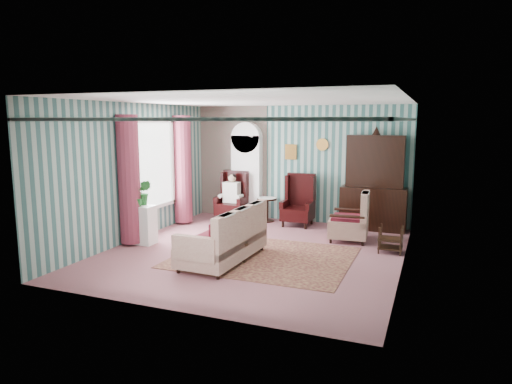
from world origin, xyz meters
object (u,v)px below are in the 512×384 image
at_px(bookcase, 247,175).
at_px(coffee_table, 220,252).
at_px(dresser_hutch, 374,180).
at_px(wingback_left, 232,196).
at_px(seated_woman, 232,197).
at_px(nest_table, 391,239).
at_px(plant_stand, 142,225).
at_px(sofa, 223,233).
at_px(wingback_right, 298,200).
at_px(round_side_table, 267,210).
at_px(floral_armchair, 349,218).

distance_m(bookcase, coffee_table, 3.93).
height_order(dresser_hutch, wingback_left, dresser_hutch).
distance_m(seated_woman, nest_table, 4.37).
distance_m(wingback_left, plant_stand, 2.87).
xyz_separation_m(wingback_left, sofa, (1.28, -3.21, -0.10)).
bearing_deg(wingback_right, wingback_left, 180.00).
height_order(plant_stand, coffee_table, plant_stand).
bearing_deg(plant_stand, wingback_left, 73.78).
xyz_separation_m(bookcase, wingback_left, (-0.25, -0.39, -0.50)).
distance_m(round_side_table, nest_table, 3.60).
height_order(plant_stand, sofa, sofa).
xyz_separation_m(sofa, floral_armchair, (1.87, 2.26, -0.03)).
distance_m(dresser_hutch, wingback_left, 3.55).
relative_size(plant_stand, coffee_table, 0.89).
relative_size(wingback_left, floral_armchair, 1.27).
bearing_deg(plant_stand, sofa, -12.43).
relative_size(sofa, coffee_table, 2.27).
height_order(round_side_table, coffee_table, round_side_table).
distance_m(dresser_hutch, round_side_table, 2.75).
height_order(nest_table, coffee_table, nest_table).
bearing_deg(wingback_right, round_side_table, 169.99).
xyz_separation_m(dresser_hutch, wingback_right, (-1.75, -0.27, -0.55)).
height_order(wingback_left, round_side_table, wingback_left).
bearing_deg(bookcase, dresser_hutch, -2.11).
bearing_deg(seated_woman, nest_table, -20.85).
distance_m(seated_woman, sofa, 3.46).
distance_m(wingback_left, sofa, 3.46).
height_order(plant_stand, floral_armchair, floral_armchair).
relative_size(wingback_right, round_side_table, 2.08).
distance_m(dresser_hutch, seated_woman, 3.56).
bearing_deg(sofa, plant_stand, 79.70).
bearing_deg(plant_stand, round_side_table, 59.62).
distance_m(bookcase, nest_table, 4.37).
bearing_deg(wingback_left, plant_stand, -106.22).
distance_m(wingback_right, sofa, 3.24).
bearing_deg(floral_armchair, plant_stand, 110.25).
relative_size(bookcase, wingback_left, 1.79).
bearing_deg(floral_armchair, wingback_left, 68.97).
bearing_deg(seated_woman, wingback_left, 0.00).
xyz_separation_m(wingback_right, sofa, (-0.47, -3.21, -0.10)).
height_order(nest_table, plant_stand, plant_stand).
xyz_separation_m(dresser_hutch, plant_stand, (-4.30, -3.02, -0.78)).
relative_size(bookcase, coffee_table, 2.49).
bearing_deg(dresser_hutch, seated_woman, -175.59).
bearing_deg(floral_armchair, dresser_hutch, -20.23).
bearing_deg(bookcase, wingback_right, -14.57).
relative_size(dresser_hutch, coffee_table, 2.62).
bearing_deg(wingback_right, bookcase, 165.43).
xyz_separation_m(round_side_table, nest_table, (3.17, -1.70, -0.03)).
xyz_separation_m(wingback_left, coffee_table, (1.26, -3.29, -0.44)).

